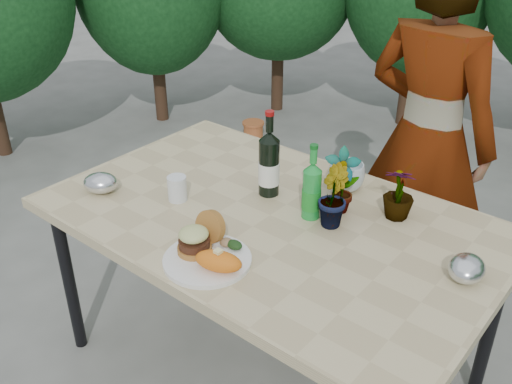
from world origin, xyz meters
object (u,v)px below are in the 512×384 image
Objects in this scene: dinner_plate at (207,260)px; wine_bottle at (269,164)px; person at (427,140)px; patio_table at (270,229)px.

wine_bottle is (-0.12, 0.47, 0.12)m from dinner_plate.
person reaches higher than dinner_plate.
wine_bottle is (-0.10, 0.12, 0.18)m from patio_table.
wine_bottle reaches higher than patio_table.
dinner_plate is 0.84× the size of wine_bottle.
patio_table is 0.97× the size of person.
dinner_plate is at bearing -64.09° from wine_bottle.
person is (0.21, 0.81, 0.13)m from patio_table.
person reaches higher than patio_table.
person is (0.32, 0.69, -0.05)m from wine_bottle.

